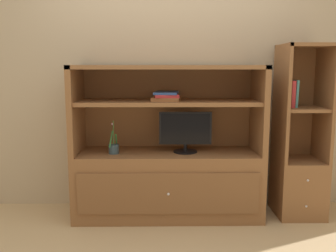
{
  "coord_description": "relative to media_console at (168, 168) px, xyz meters",
  "views": [
    {
      "loc": [
        -0.04,
        -2.99,
        1.39
      ],
      "look_at": [
        0.0,
        0.35,
        0.86
      ],
      "focal_mm": 40.03,
      "sensor_mm": 36.0,
      "label": 1
    }
  ],
  "objects": [
    {
      "name": "potted_plant",
      "position": [
        -0.49,
        -0.07,
        0.2
      ],
      "size": [
        0.09,
        0.13,
        0.3
      ],
      "color": "#384C56",
      "rests_on": "media_console"
    },
    {
      "name": "bookshelf_tall",
      "position": [
        1.23,
        0.01,
        0.08
      ],
      "size": [
        0.42,
        0.46,
        1.59
      ],
      "color": "brown",
      "rests_on": "ground_plane"
    },
    {
      "name": "painted_rear_wall",
      "position": [
        0.0,
        0.34,
        0.95
      ],
      "size": [
        6.0,
        0.1,
        2.8
      ],
      "primitive_type": "cube",
      "color": "tan",
      "rests_on": "ground_plane"
    },
    {
      "name": "magazine_stack",
      "position": [
        -0.01,
        0.0,
        0.67
      ],
      "size": [
        0.28,
        0.34,
        0.08
      ],
      "color": "#A56638",
      "rests_on": "media_console"
    },
    {
      "name": "media_console",
      "position": [
        0.0,
        0.0,
        0.0
      ],
      "size": [
        1.71,
        0.59,
        1.4
      ],
      "color": "brown",
      "rests_on": "ground_plane"
    },
    {
      "name": "tv_monitor",
      "position": [
        0.16,
        -0.02,
        0.35
      ],
      "size": [
        0.48,
        0.22,
        0.37
      ],
      "color": "black",
      "rests_on": "media_console"
    },
    {
      "name": "upright_book_row",
      "position": [
        1.12,
        -0.01,
        0.69
      ],
      "size": [
        0.09,
        0.15,
        0.28
      ],
      "color": "purple",
      "rests_on": "bookshelf_tall"
    },
    {
      "name": "ground_plane",
      "position": [
        0.0,
        -0.41,
        -0.45
      ],
      "size": [
        8.0,
        8.0,
        0.0
      ],
      "primitive_type": "plane",
      "color": "tan"
    }
  ]
}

